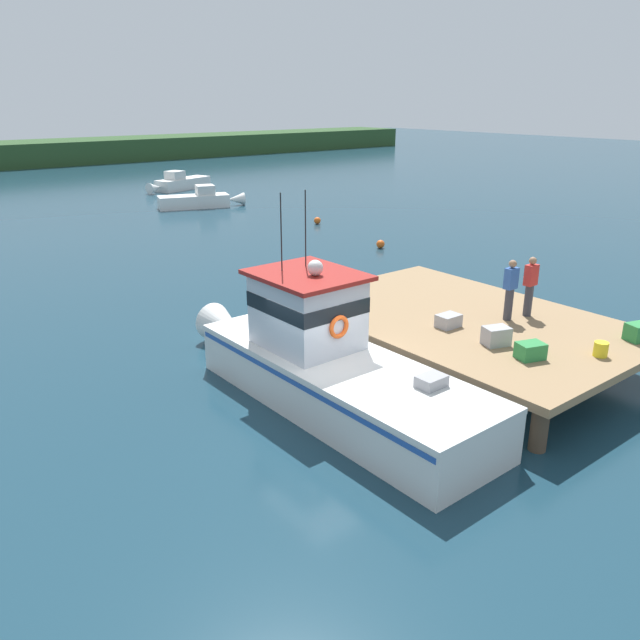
{
  "coord_description": "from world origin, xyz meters",
  "views": [
    {
      "loc": [
        -8.24,
        -10.12,
        6.81
      ],
      "look_at": [
        1.2,
        1.78,
        1.4
      ],
      "focal_mm": 35.23,
      "sensor_mm": 36.0,
      "label": 1
    }
  ],
  "objects_px": {
    "main_fishing_boat": "(324,361)",
    "moored_boat_mid_harbor": "(200,200)",
    "deckhand_further_back": "(510,289)",
    "deckhand_by_the_boat": "(530,285)",
    "mooring_buoy_inshore": "(380,244)",
    "moored_boat_off_the_point": "(179,183)",
    "crate_stack_near_edge": "(530,351)",
    "crate_single_by_cleat": "(448,321)",
    "bait_bucket": "(601,349)",
    "mooring_buoy_spare_mooring": "(317,221)",
    "crate_single_far": "(496,336)",
    "crate_stack_mid_dock": "(639,332)"
  },
  "relations": [
    {
      "from": "crate_stack_mid_dock",
      "to": "crate_single_far",
      "type": "height_order",
      "value": "crate_single_far"
    },
    {
      "from": "crate_stack_near_edge",
      "to": "crate_single_by_cleat",
      "type": "relative_size",
      "value": 1.0
    },
    {
      "from": "main_fishing_boat",
      "to": "moored_boat_mid_harbor",
      "type": "relative_size",
      "value": 1.73
    },
    {
      "from": "bait_bucket",
      "to": "mooring_buoy_spare_mooring",
      "type": "distance_m",
      "value": 23.1
    },
    {
      "from": "crate_single_by_cleat",
      "to": "crate_stack_mid_dock",
      "type": "bearing_deg",
      "value": -50.48
    },
    {
      "from": "crate_stack_near_edge",
      "to": "moored_boat_off_the_point",
      "type": "xyz_separation_m",
      "value": [
        10.18,
        38.03,
        -0.88
      ]
    },
    {
      "from": "bait_bucket",
      "to": "mooring_buoy_inshore",
      "type": "xyz_separation_m",
      "value": [
        7.2,
        14.78,
        -1.17
      ]
    },
    {
      "from": "moored_boat_mid_harbor",
      "to": "moored_boat_off_the_point",
      "type": "bearing_deg",
      "value": 72.04
    },
    {
      "from": "moored_boat_mid_harbor",
      "to": "mooring_buoy_spare_mooring",
      "type": "distance_m",
      "value": 9.51
    },
    {
      "from": "crate_stack_mid_dock",
      "to": "main_fishing_boat",
      "type": "bearing_deg",
      "value": 147.83
    },
    {
      "from": "crate_stack_near_edge",
      "to": "moored_boat_off_the_point",
      "type": "height_order",
      "value": "crate_stack_near_edge"
    },
    {
      "from": "crate_stack_mid_dock",
      "to": "moored_boat_mid_harbor",
      "type": "xyz_separation_m",
      "value": [
        4.41,
        30.63,
        -0.92
      ]
    },
    {
      "from": "deckhand_by_the_boat",
      "to": "bait_bucket",
      "type": "bearing_deg",
      "value": -112.64
    },
    {
      "from": "deckhand_further_back",
      "to": "mooring_buoy_spare_mooring",
      "type": "bearing_deg",
      "value": 66.29
    },
    {
      "from": "crate_stack_near_edge",
      "to": "moored_boat_mid_harbor",
      "type": "xyz_separation_m",
      "value": [
        7.47,
        29.66,
        -0.9
      ]
    },
    {
      "from": "crate_stack_near_edge",
      "to": "crate_single_by_cleat",
      "type": "bearing_deg",
      "value": 86.41
    },
    {
      "from": "main_fishing_boat",
      "to": "moored_boat_mid_harbor",
      "type": "distance_m",
      "value": 28.7
    },
    {
      "from": "moored_boat_off_the_point",
      "to": "mooring_buoy_spare_mooring",
      "type": "relative_size",
      "value": 15.18
    },
    {
      "from": "main_fishing_boat",
      "to": "mooring_buoy_spare_mooring",
      "type": "height_order",
      "value": "main_fishing_boat"
    },
    {
      "from": "mooring_buoy_inshore",
      "to": "main_fishing_boat",
      "type": "bearing_deg",
      "value": -138.34
    },
    {
      "from": "deckhand_by_the_boat",
      "to": "moored_boat_off_the_point",
      "type": "height_order",
      "value": "deckhand_by_the_boat"
    },
    {
      "from": "mooring_buoy_spare_mooring",
      "to": "moored_boat_off_the_point",
      "type": "bearing_deg",
      "value": 89.33
    },
    {
      "from": "main_fishing_boat",
      "to": "bait_bucket",
      "type": "height_order",
      "value": "main_fishing_boat"
    },
    {
      "from": "deckhand_further_back",
      "to": "crate_single_far",
      "type": "bearing_deg",
      "value": -151.94
    },
    {
      "from": "mooring_buoy_spare_mooring",
      "to": "moored_boat_mid_harbor",
      "type": "bearing_deg",
      "value": 105.31
    },
    {
      "from": "deckhand_by_the_boat",
      "to": "main_fishing_boat",
      "type": "bearing_deg",
      "value": 167.47
    },
    {
      "from": "crate_single_far",
      "to": "bait_bucket",
      "type": "bearing_deg",
      "value": -56.05
    },
    {
      "from": "crate_single_far",
      "to": "mooring_buoy_spare_mooring",
      "type": "xyz_separation_m",
      "value": [
        9.89,
        19.48,
        -1.23
      ]
    },
    {
      "from": "main_fishing_boat",
      "to": "moored_boat_off_the_point",
      "type": "xyz_separation_m",
      "value": [
        13.65,
        34.9,
        -0.5
      ]
    },
    {
      "from": "crate_stack_mid_dock",
      "to": "bait_bucket",
      "type": "height_order",
      "value": "crate_stack_mid_dock"
    },
    {
      "from": "bait_bucket",
      "to": "moored_boat_mid_harbor",
      "type": "bearing_deg",
      "value": 78.75
    },
    {
      "from": "crate_stack_mid_dock",
      "to": "mooring_buoy_spare_mooring",
      "type": "relative_size",
      "value": 1.56
    },
    {
      "from": "mooring_buoy_inshore",
      "to": "moored_boat_off_the_point",
      "type": "bearing_deg",
      "value": 86.24
    },
    {
      "from": "main_fishing_boat",
      "to": "moored_boat_off_the_point",
      "type": "relative_size",
      "value": 1.68
    },
    {
      "from": "deckhand_further_back",
      "to": "deckhand_by_the_boat",
      "type": "bearing_deg",
      "value": -10.87
    },
    {
      "from": "crate_stack_mid_dock",
      "to": "mooring_buoy_spare_mooring",
      "type": "distance_m",
      "value": 22.58
    },
    {
      "from": "main_fishing_boat",
      "to": "deckhand_by_the_boat",
      "type": "relative_size",
      "value": 6.02
    },
    {
      "from": "bait_bucket",
      "to": "crate_single_far",
      "type": "bearing_deg",
      "value": 123.95
    },
    {
      "from": "crate_stack_near_edge",
      "to": "crate_single_far",
      "type": "xyz_separation_m",
      "value": [
        0.09,
        1.01,
        0.04
      ]
    },
    {
      "from": "bait_bucket",
      "to": "mooring_buoy_spare_mooring",
      "type": "xyz_separation_m",
      "value": [
        8.59,
        21.41,
        -1.18
      ]
    },
    {
      "from": "bait_bucket",
      "to": "deckhand_by_the_boat",
      "type": "bearing_deg",
      "value": 67.36
    },
    {
      "from": "deckhand_by_the_boat",
      "to": "moored_boat_off_the_point",
      "type": "distance_m",
      "value": 37.06
    },
    {
      "from": "moored_boat_mid_harbor",
      "to": "moored_boat_off_the_point",
      "type": "relative_size",
      "value": 0.97
    },
    {
      "from": "crate_single_far",
      "to": "mooring_buoy_inshore",
      "type": "distance_m",
      "value": 15.46
    },
    {
      "from": "deckhand_further_back",
      "to": "crate_stack_near_edge",
      "type": "bearing_deg",
      "value": -133.4
    },
    {
      "from": "main_fishing_boat",
      "to": "deckhand_by_the_boat",
      "type": "xyz_separation_m",
      "value": [
        5.99,
        -1.33,
        1.05
      ]
    },
    {
      "from": "crate_stack_near_edge",
      "to": "moored_boat_off_the_point",
      "type": "relative_size",
      "value": 0.1
    },
    {
      "from": "crate_stack_near_edge",
      "to": "deckhand_further_back",
      "type": "xyz_separation_m",
      "value": [
        1.83,
        1.93,
        0.67
      ]
    },
    {
      "from": "deckhand_by_the_boat",
      "to": "crate_stack_near_edge",
      "type": "bearing_deg",
      "value": -144.48
    },
    {
      "from": "moored_boat_off_the_point",
      "to": "mooring_buoy_inshore",
      "type": "relative_size",
      "value": 14.88
    }
  ]
}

